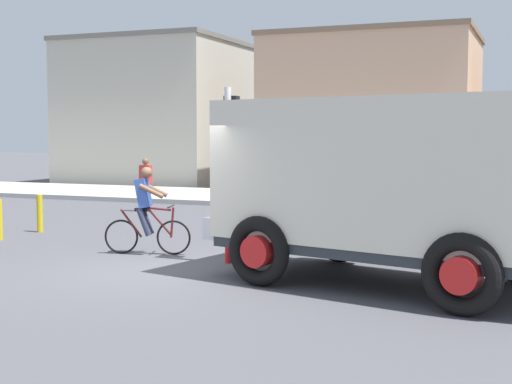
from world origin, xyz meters
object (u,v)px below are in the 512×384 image
(cyclist, at_px, (146,211))
(bollard_far, at_px, (40,213))
(pedestrian_near_kerb, at_px, (146,184))
(truck_foreground, at_px, (389,179))
(traffic_light_pole, at_px, (230,150))

(cyclist, distance_m, bollard_far, 4.44)
(cyclist, bearing_deg, pedestrian_near_kerb, 120.28)
(cyclist, relative_size, bollard_far, 1.91)
(truck_foreground, height_order, pedestrian_near_kerb, truck_foreground)
(cyclist, xyz_separation_m, traffic_light_pole, (1.87, -0.20, 1.20))
(truck_foreground, relative_size, traffic_light_pole, 1.83)
(traffic_light_pole, bearing_deg, bollard_far, 160.71)
(pedestrian_near_kerb, xyz_separation_m, bollard_far, (-0.07, -4.90, -0.40))
(truck_foreground, xyz_separation_m, traffic_light_pole, (-3.09, 0.88, 0.40))
(pedestrian_near_kerb, bearing_deg, truck_foreground, -41.37)
(bollard_far, bearing_deg, traffic_light_pole, -19.29)
(cyclist, relative_size, traffic_light_pole, 0.54)
(truck_foreground, bearing_deg, pedestrian_near_kerb, 138.63)
(cyclist, xyz_separation_m, bollard_far, (-4.01, 1.85, -0.41))
(bollard_far, bearing_deg, cyclist, -24.79)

